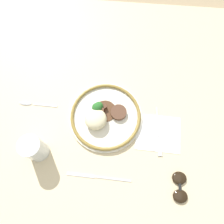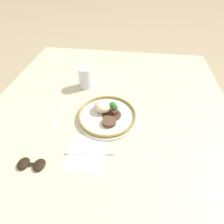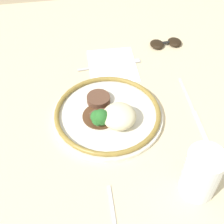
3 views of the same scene
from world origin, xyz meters
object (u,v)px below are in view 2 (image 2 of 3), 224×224
object	(u,v)px
juice_glass	(86,78)
sunglasses	(31,164)
plate	(107,113)
knife	(62,111)
fork	(85,153)
spoon	(120,81)

from	to	relation	value
juice_glass	sunglasses	world-z (taller)	juice_glass
plate	sunglasses	world-z (taller)	plate
knife	sunglasses	world-z (taller)	sunglasses
plate	fork	bearing A→B (deg)	166.09
fork	sunglasses	distance (m)	0.19
knife	plate	bearing A→B (deg)	-89.50
spoon	fork	bearing A→B (deg)	171.63
juice_glass	knife	distance (m)	0.23
juice_glass	knife	world-z (taller)	juice_glass
fork	spoon	world-z (taller)	same
juice_glass	fork	xyz separation A→B (m)	(-0.43, -0.10, -0.05)
knife	spoon	bearing A→B (deg)	-39.28
plate	knife	xyz separation A→B (m)	(0.00, 0.22, -0.02)
spoon	sunglasses	size ratio (longest dim) A/B	1.47
juice_glass	spoon	xyz separation A→B (m)	(0.07, -0.18, -0.05)
plate	juice_glass	xyz separation A→B (m)	(0.22, 0.15, 0.03)
spoon	knife	bearing A→B (deg)	140.20
juice_glass	knife	size ratio (longest dim) A/B	0.51
juice_glass	sunglasses	size ratio (longest dim) A/B	1.10
fork	spoon	bearing A→B (deg)	-104.49
fork	knife	xyz separation A→B (m)	(0.21, 0.17, -0.00)
plate	sunglasses	size ratio (longest dim) A/B	2.66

